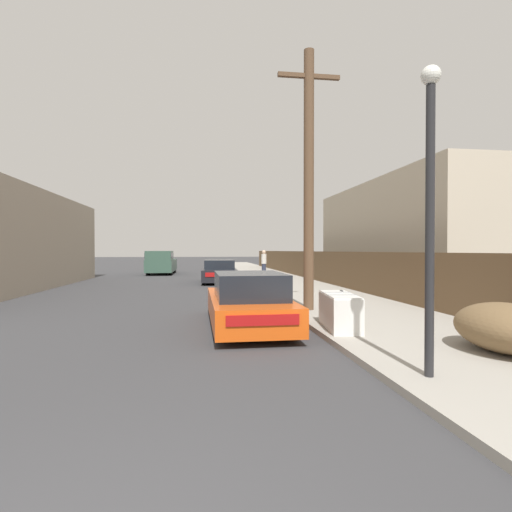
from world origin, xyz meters
The scene contains 11 objects.
sidewalk_curb centered at (5.30, 23.50, 0.06)m, with size 4.20×63.00×0.12m, color #9E998E.
discarded_fridge centered at (3.73, 6.42, 0.49)m, with size 0.82×1.79×0.77m.
parked_sports_car_red centered at (1.84, 7.41, 0.59)m, with size 1.78×4.59×1.30m.
car_parked_mid centered at (1.80, 20.51, 0.61)m, with size 2.04×4.46×1.28m.
pickup_truck centered at (-2.19, 29.04, 0.89)m, with size 1.99×5.38×1.77m.
utility_pole centered at (3.80, 9.14, 3.93)m, with size 1.80×0.29×7.38m.
street_lamp centered at (3.77, 3.04, 2.56)m, with size 0.26×0.26×4.16m.
brush_pile centered at (5.76, 4.03, 0.53)m, with size 1.41×1.93×0.82m.
wooden_fence centered at (7.25, 21.14, 0.94)m, with size 0.08×40.96×1.63m, color brown.
building_right_house centered at (11.81, 16.89, 2.59)m, with size 6.00×13.35×5.18m, color beige.
pedestrian centered at (4.87, 23.84, 1.00)m, with size 0.34×0.34×1.71m.
Camera 1 is at (0.72, -1.92, 1.82)m, focal length 28.00 mm.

